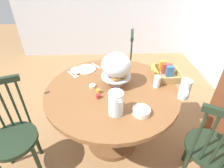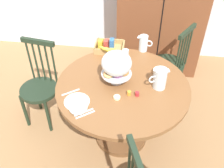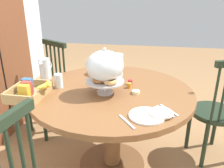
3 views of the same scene
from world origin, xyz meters
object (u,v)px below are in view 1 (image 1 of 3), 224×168
object	(u,v)px
windsor_chair_near_window	(210,150)
windsor_chair_facing_door	(14,138)
pastry_stand_with_dome	(116,66)
cereal_basket	(165,72)
china_plate_small	(78,70)
windsor_chair_by_cabinet	(121,68)
butter_dish	(92,86)
orange_juice_pitcher	(116,104)
milk_pitcher	(185,90)
china_plate_large	(86,69)
cereal_bowl	(141,111)
drinking_glass	(157,82)
dining_table	(112,105)

from	to	relation	value
windsor_chair_near_window	windsor_chair_facing_door	bearing A→B (deg)	-96.55
windsor_chair_near_window	pastry_stand_with_dome	bearing A→B (deg)	-127.04
windsor_chair_near_window	pastry_stand_with_dome	xyz separation A→B (m)	(-0.55, -0.74, 0.48)
cereal_basket	china_plate_small	size ratio (longest dim) A/B	2.11
windsor_chair_near_window	windsor_chair_by_cabinet	world-z (taller)	same
china_plate_small	butter_dish	bearing A→B (deg)	30.46
butter_dish	orange_juice_pitcher	bearing A→B (deg)	29.06
pastry_stand_with_dome	orange_juice_pitcher	size ratio (longest dim) A/B	1.74
milk_pitcher	windsor_chair_near_window	bearing A→B (deg)	26.74
windsor_chair_by_cabinet	china_plate_large	bearing A→B (deg)	-38.98
china_plate_small	pastry_stand_with_dome	bearing A→B (deg)	56.38
pastry_stand_with_dome	china_plate_large	world-z (taller)	pastry_stand_with_dome
windsor_chair_near_window	butter_dish	size ratio (longest dim) A/B	16.25
windsor_chair_near_window	orange_juice_pitcher	size ratio (longest dim) A/B	4.93
orange_juice_pitcher	china_plate_large	world-z (taller)	orange_juice_pitcher
cereal_bowl	windsor_chair_by_cabinet	bearing A→B (deg)	-177.60
pastry_stand_with_dome	butter_dish	bearing A→B (deg)	-81.70
cereal_basket	windsor_chair_by_cabinet	bearing A→B (deg)	-150.27
pastry_stand_with_dome	cereal_bowl	distance (m)	0.47
windsor_chair_facing_door	windsor_chair_near_window	bearing A→B (deg)	83.45
drinking_glass	butter_dish	world-z (taller)	drinking_glass
cereal_basket	pastry_stand_with_dome	bearing A→B (deg)	-73.70
milk_pitcher	china_plate_small	bearing A→B (deg)	-116.80
dining_table	orange_juice_pitcher	distance (m)	0.44
windsor_chair_facing_door	cereal_bowl	bearing A→B (deg)	87.95
dining_table	drinking_glass	distance (m)	0.49
orange_juice_pitcher	cereal_basket	bearing A→B (deg)	135.27
windsor_chair_facing_door	drinking_glass	size ratio (longest dim) A/B	8.86
milk_pitcher	cereal_basket	size ratio (longest dim) A/B	0.56
drinking_glass	windsor_chair_near_window	bearing A→B (deg)	35.14
pastry_stand_with_dome	orange_juice_pitcher	xyz separation A→B (m)	(0.39, -0.02, -0.11)
dining_table	milk_pitcher	size ratio (longest dim) A/B	6.97
windsor_chair_facing_door	china_plate_large	distance (m)	0.94
windsor_chair_near_window	dining_table	bearing A→B (deg)	-122.26
windsor_chair_by_cabinet	china_plate_small	distance (m)	0.83
cereal_basket	drinking_glass	distance (m)	0.24
dining_table	orange_juice_pitcher	bearing A→B (deg)	2.81
orange_juice_pitcher	china_plate_small	distance (m)	0.76
windsor_chair_by_cabinet	drinking_glass	bearing A→B (deg)	16.30
windsor_chair_by_cabinet	butter_dish	bearing A→B (deg)	-21.55
milk_pitcher	drinking_glass	xyz separation A→B (m)	(-0.17, -0.19, -0.03)
cereal_basket	dining_table	bearing A→B (deg)	-68.77
windsor_chair_near_window	cereal_basket	xyz separation A→B (m)	(-0.70, -0.22, 0.33)
cereal_bowl	china_plate_small	bearing A→B (deg)	-139.56
orange_juice_pitcher	cereal_bowl	xyz separation A→B (m)	(0.01, 0.20, -0.07)
china_plate_large	cereal_bowl	distance (m)	0.86
windsor_chair_facing_door	windsor_chair_by_cabinet	bearing A→B (deg)	139.56
dining_table	cereal_basket	xyz separation A→B (m)	(-0.21, 0.55, 0.25)
windsor_chair_near_window	milk_pitcher	distance (m)	0.52
windsor_chair_facing_door	pastry_stand_with_dome	size ratio (longest dim) A/B	2.83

